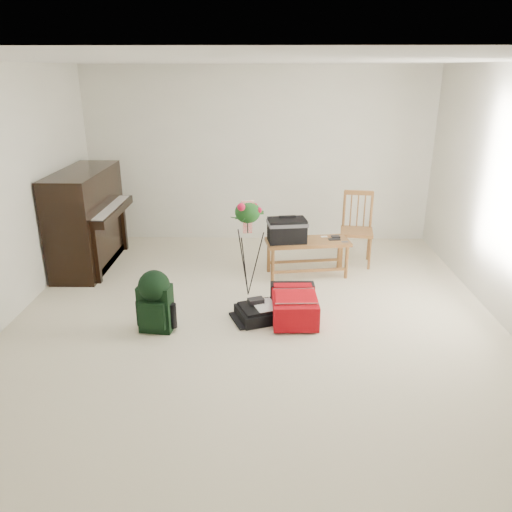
{
  "coord_description": "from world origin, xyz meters",
  "views": [
    {
      "loc": [
        0.1,
        -4.52,
        2.43
      ],
      "look_at": [
        0.01,
        0.35,
        0.6
      ],
      "focal_mm": 35.0,
      "sensor_mm": 36.0,
      "label": 1
    }
  ],
  "objects_px": {
    "black_duffel": "(262,312)",
    "flower_stand": "(248,249)",
    "dining_chair": "(356,229)",
    "bench": "(293,233)",
    "piano": "(88,221)",
    "green_backpack": "(155,298)",
    "red_suitcase": "(294,304)"
  },
  "relations": [
    {
      "from": "black_duffel",
      "to": "flower_stand",
      "type": "relative_size",
      "value": 0.53
    },
    {
      "from": "red_suitcase",
      "to": "dining_chair",
      "type": "bearing_deg",
      "value": 58.91
    },
    {
      "from": "black_duffel",
      "to": "flower_stand",
      "type": "distance_m",
      "value": 0.77
    },
    {
      "from": "green_backpack",
      "to": "flower_stand",
      "type": "height_order",
      "value": "flower_stand"
    },
    {
      "from": "piano",
      "to": "dining_chair",
      "type": "distance_m",
      "value": 3.48
    },
    {
      "from": "bench",
      "to": "dining_chair",
      "type": "height_order",
      "value": "dining_chair"
    },
    {
      "from": "red_suitcase",
      "to": "black_duffel",
      "type": "distance_m",
      "value": 0.34
    },
    {
      "from": "bench",
      "to": "black_duffel",
      "type": "relative_size",
      "value": 1.77
    },
    {
      "from": "red_suitcase",
      "to": "black_duffel",
      "type": "bearing_deg",
      "value": -174.63
    },
    {
      "from": "bench",
      "to": "black_duffel",
      "type": "bearing_deg",
      "value": -115.64
    },
    {
      "from": "flower_stand",
      "to": "black_duffel",
      "type": "bearing_deg",
      "value": -83.75
    },
    {
      "from": "red_suitcase",
      "to": "black_duffel",
      "type": "relative_size",
      "value": 1.13
    },
    {
      "from": "piano",
      "to": "green_backpack",
      "type": "bearing_deg",
      "value": -55.26
    },
    {
      "from": "piano",
      "to": "bench",
      "type": "bearing_deg",
      "value": -6.88
    },
    {
      "from": "piano",
      "to": "red_suitcase",
      "type": "relative_size",
      "value": 2.2
    },
    {
      "from": "bench",
      "to": "green_backpack",
      "type": "distance_m",
      "value": 2.03
    },
    {
      "from": "dining_chair",
      "to": "bench",
      "type": "bearing_deg",
      "value": -143.43
    },
    {
      "from": "bench",
      "to": "red_suitcase",
      "type": "height_order",
      "value": "bench"
    },
    {
      "from": "green_backpack",
      "to": "flower_stand",
      "type": "distance_m",
      "value": 1.24
    },
    {
      "from": "bench",
      "to": "green_backpack",
      "type": "bearing_deg",
      "value": -142.57
    },
    {
      "from": "bench",
      "to": "black_duffel",
      "type": "xyz_separation_m",
      "value": [
        -0.37,
        -1.17,
        -0.48
      ]
    },
    {
      "from": "bench",
      "to": "red_suitcase",
      "type": "xyz_separation_m",
      "value": [
        -0.04,
        -1.13,
        -0.4
      ]
    },
    {
      "from": "dining_chair",
      "to": "piano",
      "type": "bearing_deg",
      "value": -169.14
    },
    {
      "from": "dining_chair",
      "to": "green_backpack",
      "type": "bearing_deg",
      "value": -131.3
    },
    {
      "from": "black_duffel",
      "to": "green_backpack",
      "type": "xyz_separation_m",
      "value": [
        -1.04,
        -0.27,
        0.27
      ]
    },
    {
      "from": "bench",
      "to": "red_suitcase",
      "type": "relative_size",
      "value": 1.57
    },
    {
      "from": "bench",
      "to": "flower_stand",
      "type": "relative_size",
      "value": 0.94
    },
    {
      "from": "piano",
      "to": "bench",
      "type": "distance_m",
      "value": 2.65
    },
    {
      "from": "green_backpack",
      "to": "red_suitcase",
      "type": "bearing_deg",
      "value": 20.45
    },
    {
      "from": "bench",
      "to": "green_backpack",
      "type": "height_order",
      "value": "bench"
    },
    {
      "from": "green_backpack",
      "to": "flower_stand",
      "type": "bearing_deg",
      "value": 51.88
    },
    {
      "from": "piano",
      "to": "red_suitcase",
      "type": "bearing_deg",
      "value": -29.26
    }
  ]
}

